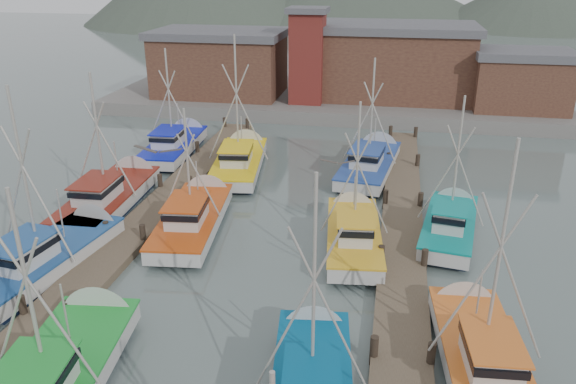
% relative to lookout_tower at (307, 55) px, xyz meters
% --- Properties ---
extents(ground, '(260.00, 260.00, 0.00)m').
position_rel_lookout_tower_xyz_m(ground, '(2.00, -33.00, -5.55)').
color(ground, '#4D5C58').
rests_on(ground, ground).
extents(dock_left, '(2.30, 46.00, 1.50)m').
position_rel_lookout_tower_xyz_m(dock_left, '(-5.00, -28.96, -5.34)').
color(dock_left, '#4C3D2F').
rests_on(dock_left, ground).
extents(dock_right, '(2.30, 46.00, 1.50)m').
position_rel_lookout_tower_xyz_m(dock_right, '(9.00, -28.96, -5.34)').
color(dock_right, '#4C3D2F').
rests_on(dock_right, ground).
extents(quay, '(44.00, 16.00, 1.20)m').
position_rel_lookout_tower_xyz_m(quay, '(2.00, 4.00, -4.95)').
color(quay, slate).
rests_on(quay, ground).
extents(shed_left, '(12.72, 8.48, 6.20)m').
position_rel_lookout_tower_xyz_m(shed_left, '(-9.00, 2.00, -1.21)').
color(shed_left, brown).
rests_on(shed_left, quay).
extents(shed_center, '(14.84, 9.54, 6.90)m').
position_rel_lookout_tower_xyz_m(shed_center, '(8.00, 4.00, -0.86)').
color(shed_center, brown).
rests_on(shed_center, quay).
extents(shed_right, '(8.48, 6.36, 5.20)m').
position_rel_lookout_tower_xyz_m(shed_right, '(19.00, 1.00, -1.71)').
color(shed_right, brown).
rests_on(shed_right, quay).
extents(lookout_tower, '(3.60, 3.60, 8.50)m').
position_rel_lookout_tower_xyz_m(lookout_tower, '(0.00, 0.00, 0.00)').
color(lookout_tower, maroon).
rests_on(lookout_tower, quay).
extents(distant_hills, '(175.00, 140.00, 42.00)m').
position_rel_lookout_tower_xyz_m(distant_hills, '(-10.76, 89.59, -5.55)').
color(distant_hills, '#434D40').
rests_on(distant_hills, ground).
extents(boat_4, '(4.18, 10.03, 8.67)m').
position_rel_lookout_tower_xyz_m(boat_4, '(-2.31, -38.38, -4.87)').
color(boat_4, '#0F1A32').
rests_on(boat_4, ground).
extents(boat_5, '(3.57, 8.56, 8.97)m').
position_rel_lookout_tower_xyz_m(boat_5, '(6.07, -37.10, -4.87)').
color(boat_5, '#0F1A32').
rests_on(boat_5, ground).
extents(boat_6, '(4.10, 9.72, 9.72)m').
position_rel_lookout_tower_xyz_m(boat_6, '(-7.34, -30.84, -4.86)').
color(boat_6, '#0F1A32').
rests_on(boat_6, ground).
extents(boat_7, '(3.77, 8.60, 9.46)m').
position_rel_lookout_tower_xyz_m(boat_7, '(11.66, -34.40, -4.87)').
color(boat_7, '#0F1A32').
rests_on(boat_7, ground).
extents(boat_8, '(3.83, 9.45, 7.64)m').
position_rel_lookout_tower_xyz_m(boat_8, '(-2.13, -25.43, -4.87)').
color(boat_8, '#0F1A32').
rests_on(boat_8, ground).
extents(boat_9, '(3.46, 8.64, 8.32)m').
position_rel_lookout_tower_xyz_m(boat_9, '(6.51, -25.81, -4.87)').
color(boat_9, '#0F1A32').
rests_on(boat_9, ground).
extents(boat_10, '(3.76, 9.84, 8.94)m').
position_rel_lookout_tower_xyz_m(boat_10, '(-8.00, -23.47, -4.87)').
color(boat_10, '#0F1A32').
rests_on(boat_10, ground).
extents(boat_11, '(3.59, 8.21, 8.27)m').
position_rel_lookout_tower_xyz_m(boat_11, '(11.46, -23.76, -4.87)').
color(boat_11, '#0F1A32').
rests_on(boat_11, ground).
extents(boat_12, '(4.19, 9.87, 10.15)m').
position_rel_lookout_tower_xyz_m(boat_12, '(-2.16, -16.01, -4.87)').
color(boat_12, '#0F1A32').
rests_on(boat_12, ground).
extents(boat_13, '(4.16, 9.88, 8.76)m').
position_rel_lookout_tower_xyz_m(boat_13, '(6.82, -14.77, -4.87)').
color(boat_13, '#0F1A32').
rests_on(boat_13, ground).
extents(boat_14, '(3.64, 9.42, 8.72)m').
position_rel_lookout_tower_xyz_m(boat_14, '(-7.92, -13.35, -4.87)').
color(boat_14, '#0F1A32').
rests_on(boat_14, ground).
extents(gull_near, '(1.55, 0.63, 0.24)m').
position_rel_lookout_tower_xyz_m(gull_near, '(1.17, -36.61, 2.70)').
color(gull_near, gray).
rests_on(gull_near, ground).
extents(gull_far, '(1.55, 0.63, 0.24)m').
position_rel_lookout_tower_xyz_m(gull_far, '(5.79, -28.19, -0.28)').
color(gull_far, gray).
rests_on(gull_far, ground).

